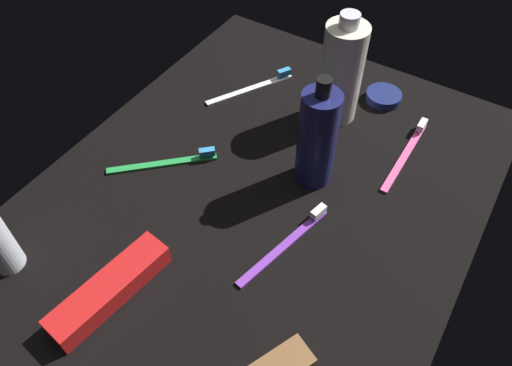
# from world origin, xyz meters

# --- Properties ---
(ground_plane) EXTENTS (0.84, 0.64, 0.01)m
(ground_plane) POSITION_xyz_m (0.00, 0.00, -0.01)
(ground_plane) COLOR black
(lotion_bottle) EXTENTS (0.06, 0.06, 0.19)m
(lotion_bottle) POSITION_xyz_m (-0.08, 0.06, 0.08)
(lotion_bottle) COLOR navy
(lotion_bottle) RESTS_ON ground_plane
(bodywash_bottle) EXTENTS (0.07, 0.07, 0.20)m
(bodywash_bottle) POSITION_xyz_m (-0.24, 0.02, 0.09)
(bodywash_bottle) COLOR silver
(bodywash_bottle) RESTS_ON ground_plane
(toothbrush_white) EXTENTS (0.16, 0.10, 0.02)m
(toothbrush_white) POSITION_xyz_m (-0.22, -0.14, 0.01)
(toothbrush_white) COLOR white
(toothbrush_white) RESTS_ON ground_plane
(toothbrush_pink) EXTENTS (0.18, 0.01, 0.02)m
(toothbrush_pink) POSITION_xyz_m (-0.21, 0.17, 0.01)
(toothbrush_pink) COLOR #E55999
(toothbrush_pink) RESTS_ON ground_plane
(toothbrush_purple) EXTENTS (0.18, 0.05, 0.02)m
(toothbrush_purple) POSITION_xyz_m (0.05, 0.09, 0.01)
(toothbrush_purple) COLOR purple
(toothbrush_purple) RESTS_ON ground_plane
(toothbrush_green) EXTENTS (0.13, 0.14, 0.02)m
(toothbrush_green) POSITION_xyz_m (0.02, -0.16, 0.01)
(toothbrush_green) COLOR green
(toothbrush_green) RESTS_ON ground_plane
(toothpaste_box_red) EXTENTS (0.18, 0.07, 0.03)m
(toothpaste_box_red) POSITION_xyz_m (0.25, -0.07, 0.02)
(toothpaste_box_red) COLOR red
(toothpaste_box_red) RESTS_ON ground_plane
(cream_tin_left) EXTENTS (0.07, 0.07, 0.02)m
(cream_tin_left) POSITION_xyz_m (-0.32, 0.08, 0.01)
(cream_tin_left) COLOR navy
(cream_tin_left) RESTS_ON ground_plane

